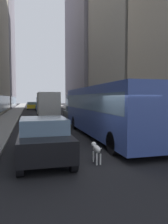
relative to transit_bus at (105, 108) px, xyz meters
The scene contains 14 objects.
ground_plane 30.52m from the transit_bus, 92.26° to the left, with size 120.00×120.00×0.00m, color black.
sidewalk_left 31.27m from the transit_bus, 102.77° to the left, with size 2.40×110.00×0.15m, color gray.
sidewalk_right 30.82m from the transit_bus, 81.59° to the left, with size 2.40×110.00×0.15m, color #ADA89E.
building_right_mid 24.82m from the transit_bus, 61.20° to the left, with size 8.11×16.27×25.76m.
building_right_far 44.82m from the transit_bus, 74.80° to the left, with size 9.42×22.37×40.70m.
transit_bus is the anchor object (origin of this frame).
car_black_suv 5.65m from the transit_bus, 135.91° to the right, with size 1.87×4.70×1.62m.
car_grey_wagon 9.01m from the transit_bus, 90.00° to the left, with size 1.77×4.08×1.62m.
car_yellow_taxi 34.22m from the transit_bus, 96.71° to the left, with size 1.91×4.48×1.62m.
car_red_coupe 32.35m from the transit_bus, 90.00° to the left, with size 1.73×4.80×1.62m.
car_blue_hatchback 29.13m from the transit_bus, 94.73° to the left, with size 1.87×3.96×1.62m.
box_truck 13.92m from the transit_bus, 99.93° to the left, with size 2.30×7.50×3.05m.
dalmatian_dog 5.60m from the transit_bus, 113.25° to the right, with size 0.22×0.96×0.72m.
pedestrian_with_handbag 4.72m from the transit_bus, 23.71° to the left, with size 0.45×0.34×1.69m.
Camera 1 is at (-3.33, -7.82, 2.38)m, focal length 34.04 mm.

